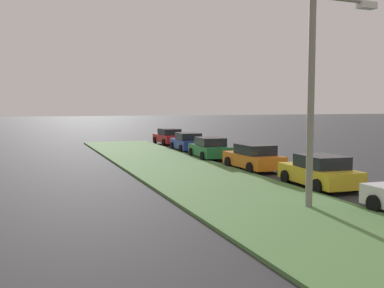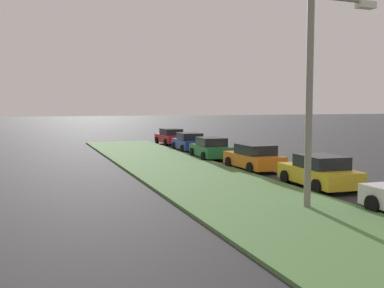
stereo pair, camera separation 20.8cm
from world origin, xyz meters
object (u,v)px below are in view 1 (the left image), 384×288
object	(u,v)px
parked_car_red	(169,137)
parked_car_green	(210,148)
streetlight	(319,84)
parked_car_yellow	(319,172)
parked_car_orange	(254,158)
parked_car_blue	(188,142)

from	to	relation	value
parked_car_red	parked_car_green	bearing A→B (deg)	174.65
parked_car_red	streetlight	distance (m)	27.92
parked_car_red	streetlight	xyz separation A→B (m)	(-27.53, 2.79, 3.67)
streetlight	parked_car_green	bearing A→B (deg)	-7.72
parked_car_yellow	parked_car_red	size ratio (longest dim) A/B	1.00
parked_car_yellow	streetlight	distance (m)	5.68
parked_car_orange	streetlight	distance (m)	10.49
parked_car_green	streetlight	distance (m)	16.13
parked_car_blue	parked_car_red	bearing A→B (deg)	-0.45
parked_car_red	parked_car_orange	bearing A→B (deg)	176.56
parked_car_blue	streetlight	bearing A→B (deg)	176.36
parked_car_yellow	parked_car_orange	size ratio (longest dim) A/B	1.00
parked_car_orange	parked_car_blue	xyz separation A→B (m)	(11.51, -0.05, 0.00)
parked_car_yellow	parked_car_blue	xyz separation A→B (m)	(17.53, 0.12, 0.00)
parked_car_blue	parked_car_red	xyz separation A→B (m)	(6.49, -0.38, 0.00)
parked_car_orange	streetlight	xyz separation A→B (m)	(-9.53, 2.37, 3.67)
parked_car_orange	parked_car_red	world-z (taller)	same
parked_car_orange	parked_car_blue	size ratio (longest dim) A/B	0.99
parked_car_orange	parked_car_yellow	bearing A→B (deg)	-179.81
parked_car_yellow	parked_car_orange	distance (m)	6.03
parked_car_yellow	parked_car_green	bearing A→B (deg)	4.20
parked_car_orange	parked_car_green	distance (m)	6.04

